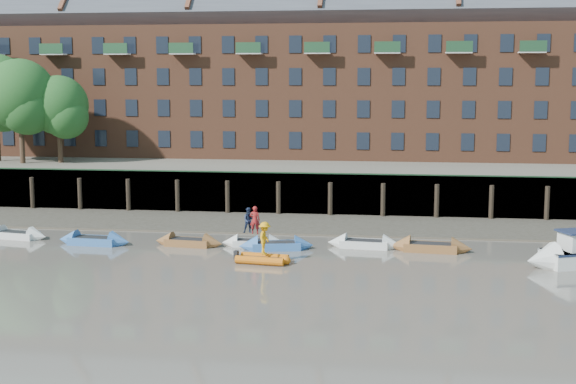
% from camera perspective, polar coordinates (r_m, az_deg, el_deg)
% --- Properties ---
extents(ground, '(220.00, 220.00, 0.00)m').
position_cam_1_polar(ground, '(40.51, -2.40, -6.86)').
color(ground, '#625C54').
rests_on(ground, ground).
extents(foreshore, '(110.00, 8.00, 0.50)m').
position_cam_1_polar(foreshore, '(57.90, 0.73, -2.31)').
color(foreshore, '#3D382F').
rests_on(foreshore, ground).
extents(mud_band, '(110.00, 1.60, 0.10)m').
position_cam_1_polar(mud_band, '(54.58, 0.30, -2.95)').
color(mud_band, '#4C4336').
rests_on(mud_band, ground).
extents(river_wall, '(110.00, 1.23, 3.30)m').
position_cam_1_polar(river_wall, '(61.93, 1.23, -0.13)').
color(river_wall, '#2D2A26').
rests_on(river_wall, ground).
extents(bank_terrace, '(110.00, 28.00, 3.20)m').
position_cam_1_polar(bank_terrace, '(75.37, 2.41, 1.33)').
color(bank_terrace, '#5E594D').
rests_on(bank_terrace, ground).
extents(apartment_terrace, '(80.60, 15.56, 20.98)m').
position_cam_1_polar(apartment_terrace, '(75.88, 2.53, 9.87)').
color(apartment_terrace, brown).
rests_on(apartment_terrace, bank_terrace).
extents(tree_cluster, '(11.76, 7.74, 9.40)m').
position_cam_1_polar(tree_cluster, '(73.50, -18.68, 6.54)').
color(tree_cluster, '#3A281C').
rests_on(tree_cluster, bank_terrace).
extents(rowboat_0, '(4.55, 1.99, 1.28)m').
position_cam_1_polar(rowboat_0, '(55.76, -18.73, -2.91)').
color(rowboat_0, silver).
rests_on(rowboat_0, ground).
extents(rowboat_1, '(4.84, 1.73, 1.38)m').
position_cam_1_polar(rowboat_1, '(52.35, -13.63, -3.38)').
color(rowboat_1, '#3567AD').
rests_on(rowboat_1, ground).
extents(rowboat_2, '(4.56, 1.79, 1.29)m').
position_cam_1_polar(rowboat_2, '(50.87, -7.08, -3.56)').
color(rowboat_2, brown).
rests_on(rowboat_2, ground).
extents(rowboat_3, '(4.06, 1.55, 1.15)m').
position_cam_1_polar(rowboat_3, '(50.51, -2.48, -3.62)').
color(rowboat_3, silver).
rests_on(rowboat_3, ground).
extents(rowboat_4, '(4.77, 2.23, 1.33)m').
position_cam_1_polar(rowboat_4, '(49.43, -0.84, -3.83)').
color(rowboat_4, '#3567AD').
rests_on(rowboat_4, ground).
extents(rowboat_5, '(4.74, 1.80, 1.34)m').
position_cam_1_polar(rowboat_5, '(50.18, 5.46, -3.69)').
color(rowboat_5, silver).
rests_on(rowboat_5, ground).
extents(rowboat_6, '(5.08, 1.89, 1.44)m').
position_cam_1_polar(rowboat_6, '(49.65, 10.10, -3.88)').
color(rowboat_6, brown).
rests_on(rowboat_6, ground).
extents(rib_tender, '(3.17, 1.84, 0.54)m').
position_cam_1_polar(rib_tender, '(45.84, -1.70, -4.79)').
color(rib_tender, '#CF630E').
rests_on(rib_tender, ground).
extents(motor_launch, '(6.55, 4.25, 2.57)m').
position_cam_1_polar(motor_launch, '(47.64, 19.46, -4.24)').
color(motor_launch, silver).
rests_on(motor_launch, ground).
extents(person_rower_a, '(0.67, 0.46, 1.76)m').
position_cam_1_polar(person_rower_a, '(50.24, -2.37, -2.00)').
color(person_rower_a, maroon).
rests_on(person_rower_a, rowboat_3).
extents(person_rower_b, '(0.94, 0.83, 1.62)m').
position_cam_1_polar(person_rower_b, '(50.50, -2.79, -2.03)').
color(person_rower_b, '#19233F').
rests_on(person_rower_b, rowboat_3).
extents(person_rib_crew, '(0.80, 1.27, 1.87)m').
position_cam_1_polar(person_rib_crew, '(45.63, -1.67, -3.30)').
color(person_rib_crew, orange).
rests_on(person_rib_crew, rib_tender).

